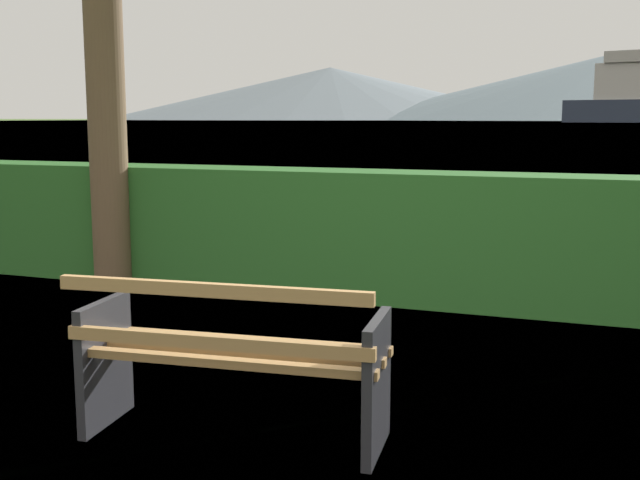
{
  "coord_description": "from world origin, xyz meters",
  "views": [
    {
      "loc": [
        1.76,
        -3.5,
        1.63
      ],
      "look_at": [
        0.0,
        1.23,
        0.84
      ],
      "focal_mm": 44.42,
      "sensor_mm": 36.0,
      "label": 1
    }
  ],
  "objects": [
    {
      "name": "ground_plane",
      "position": [
        0.0,
        0.0,
        0.0
      ],
      "size": [
        1400.0,
        1400.0,
        0.0
      ],
      "primitive_type": "plane",
      "color": "#567A38"
    },
    {
      "name": "water_surface",
      "position": [
        0.0,
        306.32,
        0.0
      ],
      "size": [
        620.0,
        620.0,
        0.0
      ],
      "primitive_type": "plane",
      "color": "#6B8EA3",
      "rests_on": "ground_plane"
    },
    {
      "name": "park_bench",
      "position": [
        0.01,
        -0.06,
        0.42
      ],
      "size": [
        1.6,
        0.72,
        0.87
      ],
      "color": "tan",
      "rests_on": "ground_plane"
    },
    {
      "name": "hedge_row",
      "position": [
        0.0,
        3.29,
        0.58
      ],
      "size": [
        13.02,
        0.64,
        1.15
      ],
      "primitive_type": "cube",
      "color": "#2D6B28",
      "rests_on": "ground_plane"
    }
  ]
}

